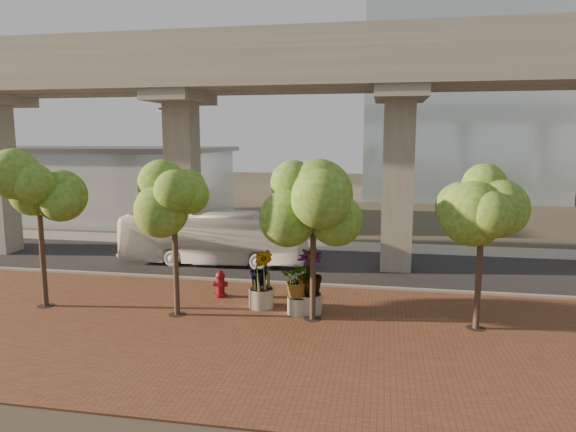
# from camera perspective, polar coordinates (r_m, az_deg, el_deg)

# --- Properties ---
(ground) EXTENTS (160.00, 160.00, 0.00)m
(ground) POSITION_cam_1_polar(r_m,az_deg,el_deg) (27.10, -0.99, -6.44)
(ground) COLOR #373328
(ground) RESTS_ON ground
(brick_plaza) EXTENTS (70.00, 13.00, 0.06)m
(brick_plaza) POSITION_cam_1_polar(r_m,az_deg,el_deg) (19.69, -5.75, -12.26)
(brick_plaza) COLOR brown
(brick_plaza) RESTS_ON ground
(asphalt_road) EXTENTS (90.00, 8.00, 0.04)m
(asphalt_road) POSITION_cam_1_polar(r_m,az_deg,el_deg) (29.00, -0.20, -5.40)
(asphalt_road) COLOR black
(asphalt_road) RESTS_ON ground
(curb_strip) EXTENTS (70.00, 0.25, 0.16)m
(curb_strip) POSITION_cam_1_polar(r_m,az_deg,el_deg) (25.19, -1.91, -7.42)
(curb_strip) COLOR gray
(curb_strip) RESTS_ON ground
(far_sidewalk) EXTENTS (90.00, 3.00, 0.06)m
(far_sidewalk) POSITION_cam_1_polar(r_m,az_deg,el_deg) (34.28, 1.51, -3.20)
(far_sidewalk) COLOR gray
(far_sidewalk) RESTS_ON ground
(transit_viaduct) EXTENTS (72.00, 5.60, 12.40)m
(transit_viaduct) POSITION_cam_1_polar(r_m,az_deg,el_deg) (28.14, -0.21, 9.11)
(transit_viaduct) COLOR gray
(transit_viaduct) RESTS_ON ground
(station_pavilion) EXTENTS (23.00, 13.00, 6.30)m
(station_pavilion) POSITION_cam_1_polar(r_m,az_deg,el_deg) (48.85, -20.67, 3.55)
(station_pavilion) COLOR silver
(station_pavilion) RESTS_ON ground
(transit_bus) EXTENTS (10.60, 2.69, 2.94)m
(transit_bus) POSITION_cam_1_polar(r_m,az_deg,el_deg) (29.24, -8.28, -2.46)
(transit_bus) COLOR white
(transit_bus) RESTS_ON ground
(fire_hydrant) EXTENTS (0.61, 0.55, 1.21)m
(fire_hydrant) POSITION_cam_1_polar(r_m,az_deg,el_deg) (23.17, -7.51, -7.48)
(fire_hydrant) COLOR maroon
(fire_hydrant) RESTS_ON ground
(planter_front) EXTENTS (1.96, 1.96, 2.16)m
(planter_front) POSITION_cam_1_polar(r_m,az_deg,el_deg) (20.60, 1.17, -7.35)
(planter_front) COLOR gray
(planter_front) RESTS_ON ground
(planter_right) EXTENTS (2.44, 2.44, 2.61)m
(planter_right) POSITION_cam_1_polar(r_m,az_deg,el_deg) (20.65, 2.41, -6.54)
(planter_right) COLOR #A29E93
(planter_right) RESTS_ON ground
(planter_left) EXTENTS (2.28, 2.28, 2.50)m
(planter_left) POSITION_cam_1_polar(r_m,az_deg,el_deg) (21.35, -3.02, -6.20)
(planter_left) COLOR #9E978E
(planter_left) RESTS_ON ground
(street_tree_far_west) EXTENTS (3.56, 3.56, 6.52)m
(street_tree_far_west) POSITION_cam_1_polar(r_m,az_deg,el_deg) (23.23, -26.05, 2.55)
(street_tree_far_west) COLOR #4E3A2D
(street_tree_far_west) RESTS_ON ground
(street_tree_near_west) EXTENTS (3.29, 3.29, 5.98)m
(street_tree_near_west) POSITION_cam_1_polar(r_m,az_deg,el_deg) (20.35, -12.58, 1.31)
(street_tree_near_west) COLOR #4E3A2D
(street_tree_near_west) RESTS_ON ground
(street_tree_near_east) EXTENTS (4.26, 4.26, 6.57)m
(street_tree_near_east) POSITION_cam_1_polar(r_m,az_deg,el_deg) (19.35, 2.84, 1.60)
(street_tree_near_east) COLOR #4E3A2D
(street_tree_near_east) RESTS_ON ground
(street_tree_far_east) EXTENTS (3.62, 3.62, 6.37)m
(street_tree_far_east) POSITION_cam_1_polar(r_m,az_deg,el_deg) (19.61, 20.83, 1.38)
(street_tree_far_east) COLOR #4E3A2D
(street_tree_far_east) RESTS_ON ground
(streetlamp_west) EXTENTS (0.44, 1.29, 8.89)m
(streetlamp_west) POSITION_cam_1_polar(r_m,az_deg,el_deg) (34.25, -13.16, 5.27)
(streetlamp_west) COLOR #2A2A2F
(streetlamp_west) RESTS_ON ground
(streetlamp_east) EXTENTS (0.36, 1.07, 7.35)m
(streetlamp_east) POSITION_cam_1_polar(r_m,az_deg,el_deg) (32.17, 13.35, 3.48)
(streetlamp_east) COLOR #313036
(streetlamp_east) RESTS_ON ground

